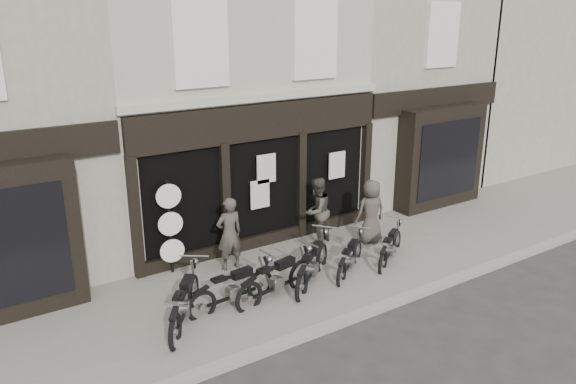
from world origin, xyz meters
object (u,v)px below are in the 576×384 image
man_right (371,211)px  motorcycle_4 (350,261)px  motorcycle_3 (312,268)px  motorcycle_5 (390,249)px  motorcycle_1 (233,292)px  motorcycle_2 (277,282)px  advert_sign_post (170,231)px  man_left (229,234)px  man_centre (317,211)px  motorcycle_0 (185,306)px

man_right → motorcycle_4: bearing=41.3°
motorcycle_4 → man_right: man_right is taller
motorcycle_3 → motorcycle_5: size_ratio=1.11×
motorcycle_1 → motorcycle_2: size_ratio=0.97×
motorcycle_3 → motorcycle_5: bearing=-40.1°
motorcycle_1 → advert_sign_post: bearing=95.8°
man_left → man_centre: (2.68, 0.13, 0.00)m
motorcycle_3 → advert_sign_post: advert_sign_post is taller
motorcycle_0 → advert_sign_post: size_ratio=0.83×
man_left → man_right: (3.94, -0.60, -0.04)m
motorcycle_1 → motorcycle_5: motorcycle_1 is taller
motorcycle_1 → man_right: 4.86m
advert_sign_post → motorcycle_1: bearing=-69.7°
motorcycle_3 → advert_sign_post: (-2.51, 2.22, 0.73)m
motorcycle_1 → motorcycle_2: 1.00m
motorcycle_2 → man_right: 3.95m
motorcycle_1 → motorcycle_4: bearing=-7.8°
motorcycle_0 → motorcycle_2: (2.11, -0.11, -0.01)m
motorcycle_3 → man_left: bearing=90.6°
man_left → motorcycle_3: bearing=129.0°
man_centre → advert_sign_post: size_ratio=0.75×
motorcycle_3 → man_left: (-1.27, 1.63, 0.58)m
motorcycle_3 → man_left: 2.15m
motorcycle_0 → motorcycle_5: bearing=-54.3°
man_centre → man_right: man_centre is taller
motorcycle_0 → advert_sign_post: bearing=20.2°
motorcycle_2 → man_left: size_ratio=1.25×
motorcycle_1 → motorcycle_4: size_ratio=1.26×
man_centre → motorcycle_5: bearing=97.2°
man_centre → motorcycle_0: bearing=2.4°
motorcycle_5 → man_left: 4.06m
man_left → advert_sign_post: (-1.24, 0.58, 0.15)m
advert_sign_post → motorcycle_3: bearing=-33.1°
man_centre → motorcycle_3: bearing=32.5°
motorcycle_0 → motorcycle_2: 2.11m
motorcycle_4 → motorcycle_5: 1.26m
motorcycle_0 → man_centre: 4.95m
man_right → motorcycle_0: bearing=17.3°
motorcycle_0 → motorcycle_5: motorcycle_0 is taller
motorcycle_1 → motorcycle_5: 4.38m
motorcycle_2 → motorcycle_4: bearing=-9.0°
motorcycle_0 → motorcycle_2: bearing=-56.4°
motorcycle_3 → man_centre: size_ratio=1.10×
man_right → motorcycle_5: bearing=80.7°
motorcycle_3 → motorcycle_2: bearing=149.9°
motorcycle_2 → man_centre: 3.17m
motorcycle_1 → man_centre: size_ratio=1.20×
motorcycle_1 → motorcycle_3: (2.05, -0.04, 0.03)m
motorcycle_1 → motorcycle_4: (3.12, -0.09, -0.04)m
motorcycle_2 → motorcycle_3: size_ratio=1.13×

